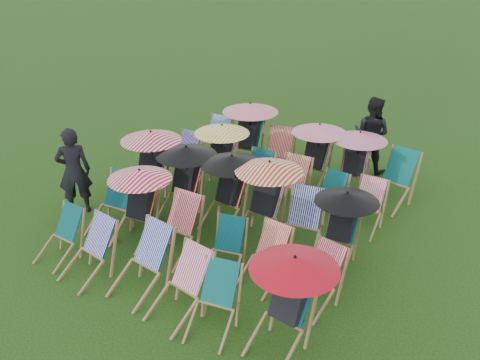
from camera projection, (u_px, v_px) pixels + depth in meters
The scene contains 33 objects.
ground at pixel (236, 230), 9.50m from camera, with size 100.00×100.00×0.00m, color black.
deckchair_0 at pixel (59, 236), 8.53m from camera, with size 0.60×0.80×0.83m.
deckchair_1 at pixel (87, 251), 8.08m from camera, with size 0.73×0.92×0.91m.
deckchair_2 at pixel (141, 263), 7.74m from camera, with size 0.78×1.00×0.99m.
deckchair_3 at pixel (179, 287), 7.26m from camera, with size 0.77×0.97×0.95m.
deckchair_4 at pixel (213, 303), 7.01m from camera, with size 0.70×0.89×0.88m.
deckchair_5 at pixel (285, 302), 6.63m from camera, with size 1.12×1.19×1.33m.
deckchair_6 at pixel (111, 204), 9.34m from camera, with size 0.69×0.93×0.96m.
deckchair_7 at pixel (136, 204), 8.97m from camera, with size 1.07×1.13×1.27m.
deckchair_8 at pixel (174, 229), 8.60m from camera, with size 0.66×0.91×0.97m.
deckchair_9 at pixel (225, 250), 8.20m from camera, with size 0.68×0.85×0.82m.
deckchair_10 at pixel (264, 258), 7.96m from camera, with size 0.66×0.86×0.87m.
deckchair_11 at pixel (316, 279), 7.49m from camera, with size 0.72×0.89×0.87m.
deckchair_12 at pixel (148, 165), 10.27m from camera, with size 1.16×1.25×1.38m.
deckchair_13 at pixel (182, 179), 9.75m from camera, with size 1.11×1.16×1.32m.
deckchair_14 at pixel (227, 189), 9.42m from camera, with size 1.10×1.16×1.31m.
deckchair_15 at pixel (263, 198), 9.04m from camera, with size 1.16×1.20×1.37m.
deckchair_16 at pixel (301, 224), 8.72m from camera, with size 0.79×1.00×0.99m.
deckchair_17 at pixel (340, 226), 8.39m from camera, with size 1.01×1.06×1.20m.
deckchair_18 at pixel (180, 158), 11.19m from camera, with size 0.70×0.92×0.94m.
deckchair_19 at pixel (218, 155), 10.77m from camera, with size 1.10×1.15×1.31m.
deckchair_20 at pixel (253, 178), 10.34m from camera, with size 0.66×0.88×0.92m.
deckchair_21 at pixel (289, 185), 10.03m from camera, with size 0.64×0.88×0.94m.
deckchair_22 at pixel (327, 198), 9.71m from camera, with size 0.63×0.81×0.82m.
deckchair_23 at pixel (366, 207), 9.37m from camera, with size 0.57×0.80×0.86m.
deckchair_24 at pixel (212, 141), 11.97m from camera, with size 0.67×0.92×0.98m.
deckchair_25 at pixel (246, 134), 11.63m from camera, with size 1.21×1.28×1.43m.
deckchair_26 at pixel (277, 154), 11.33m from camera, with size 0.79×0.99×0.97m.
deckchair_27 at pixel (314, 154), 10.81m from camera, with size 1.10×1.14×1.30m.
deckchair_28 at pixel (354, 162), 10.51m from camera, with size 1.07×1.15×1.27m.
deckchair_29 at pixel (393, 180), 10.16m from camera, with size 0.85×1.05×1.02m.
person_left at pixel (74, 171), 9.75m from camera, with size 0.61×0.40×1.67m, color black.
person_rear at pixel (371, 134), 11.42m from camera, with size 0.81×0.63×1.66m, color black.
Camera 1 is at (4.24, -6.94, 4.98)m, focal length 40.00 mm.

